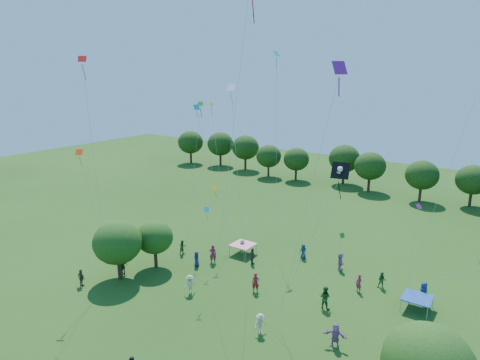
% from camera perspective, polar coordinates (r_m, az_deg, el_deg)
% --- Properties ---
extents(near_tree_west, '(4.39, 4.39, 5.58)m').
position_cam_1_polar(near_tree_west, '(40.38, -16.03, -8.00)').
color(near_tree_west, '#422B19').
rests_on(near_tree_west, ground).
extents(near_tree_north, '(3.54, 3.54, 4.71)m').
position_cam_1_polar(near_tree_north, '(42.06, -11.32, -7.50)').
color(near_tree_north, '#422B19').
rests_on(near_tree_north, ground).
extents(treeline, '(88.01, 8.77, 6.77)m').
position_cam_1_polar(treeline, '(69.80, 18.59, 1.62)').
color(treeline, '#422B19').
rests_on(treeline, ground).
extents(tent_red_stripe, '(2.20, 2.20, 1.10)m').
position_cam_1_polar(tent_red_stripe, '(44.91, 0.40, -8.62)').
color(tent_red_stripe, '#F31C4C').
rests_on(tent_red_stripe, ground).
extents(tent_blue, '(2.20, 2.20, 1.10)m').
position_cam_1_polar(tent_blue, '(38.00, 22.58, -14.31)').
color(tent_blue, '#174297').
rests_on(tent_blue, ground).
extents(crowd_person_0, '(0.81, 0.86, 1.56)m').
position_cam_1_polar(crowd_person_0, '(44.48, 8.43, -9.39)').
color(crowd_person_0, navy).
rests_on(crowd_person_0, ground).
extents(crowd_person_1, '(0.78, 0.70, 1.76)m').
position_cam_1_polar(crowd_person_1, '(37.85, 2.10, -13.52)').
color(crowd_person_1, maroon).
rests_on(crowd_person_1, ground).
extents(crowd_person_2, '(0.96, 0.54, 1.91)m').
position_cam_1_polar(crowd_person_2, '(36.15, 11.24, -15.10)').
color(crowd_person_2, '#235223').
rests_on(crowd_person_2, ground).
extents(crowd_person_3, '(0.81, 1.13, 1.57)m').
position_cam_1_polar(crowd_person_3, '(32.72, 2.72, -18.58)').
color(crowd_person_3, beige).
rests_on(crowd_person_3, ground).
extents(crowd_person_4, '(0.95, 0.46, 1.60)m').
position_cam_1_polar(crowd_person_4, '(41.24, -20.40, -12.13)').
color(crowd_person_4, '#453C37').
rests_on(crowd_person_4, ground).
extents(crowd_person_5, '(1.72, 0.88, 1.76)m').
position_cam_1_polar(crowd_person_5, '(32.04, 12.59, -19.54)').
color(crowd_person_5, '#965897').
rests_on(crowd_person_5, ground).
extents(crowd_person_6, '(0.87, 1.02, 1.82)m').
position_cam_1_polar(crowd_person_6, '(39.34, 23.28, -13.58)').
color(crowd_person_6, navy).
rests_on(crowd_person_6, ground).
extents(crowd_person_7, '(0.71, 0.59, 1.62)m').
position_cam_1_polar(crowd_person_7, '(39.23, 15.57, -13.14)').
color(crowd_person_7, '#9E1C42').
rests_on(crowd_person_7, ground).
extents(crowd_person_8, '(0.63, 0.86, 1.57)m').
position_cam_1_polar(crowd_person_8, '(45.32, -7.63, -8.88)').
color(crowd_person_8, '#255524').
rests_on(crowd_person_8, ground).
extents(crowd_person_9, '(0.82, 1.19, 1.67)m').
position_cam_1_polar(crowd_person_9, '(37.91, -6.70, -13.64)').
color(crowd_person_9, beige).
rests_on(crowd_person_9, ground).
extents(crowd_person_10, '(1.07, 0.88, 1.67)m').
position_cam_1_polar(crowd_person_10, '(42.80, 1.68, -10.13)').
color(crowd_person_10, '#463B38').
rests_on(crowd_person_10, ground).
extents(crowd_person_11, '(1.31, 1.72, 1.76)m').
position_cam_1_polar(crowd_person_11, '(42.72, 13.23, -10.51)').
color(crowd_person_11, '#AD65AB').
rests_on(crowd_person_11, ground).
extents(crowd_person_12, '(0.85, 0.77, 1.53)m').
position_cam_1_polar(crowd_person_12, '(42.61, -5.81, -10.42)').
color(crowd_person_12, navy).
rests_on(crowd_person_12, ground).
extents(crowd_person_13, '(0.85, 0.77, 1.91)m').
position_cam_1_polar(crowd_person_13, '(43.09, -3.64, -9.80)').
color(crowd_person_13, maroon).
rests_on(crowd_person_13, ground).
extents(crowd_person_14, '(0.83, 0.59, 1.51)m').
position_cam_1_polar(crowd_person_14, '(40.45, 18.41, -12.57)').
color(crowd_person_14, '#2A5C27').
rests_on(crowd_person_14, ground).
extents(crowd_person_15, '(1.04, 0.65, 1.48)m').
position_cam_1_polar(crowd_person_15, '(45.24, 0.30, -8.85)').
color(crowd_person_15, '#A2A082').
rests_on(crowd_person_15, ground).
extents(crowd_person_16, '(0.54, 0.99, 1.60)m').
position_cam_1_polar(crowd_person_16, '(42.17, -15.34, -11.11)').
color(crowd_person_16, '#36332B').
rests_on(crowd_person_16, ground).
extents(pirate_kite, '(4.88, 0.79, 11.83)m').
position_cam_1_polar(pirate_kite, '(26.82, 12.99, 0.74)').
color(pirate_kite, black).
extents(red_high_kite, '(4.29, 1.07, 24.03)m').
position_cam_1_polar(red_high_kite, '(29.13, 0.61, 18.97)').
color(red_high_kite, red).
extents(small_kite_0, '(0.79, 0.78, 18.45)m').
position_cam_1_polar(small_kite_0, '(37.94, -19.70, 9.74)').
color(small_kite_0, red).
extents(small_kite_1, '(0.70, 2.43, 11.08)m').
position_cam_1_polar(small_kite_1, '(37.66, -19.99, 0.84)').
color(small_kite_1, '#F83D0D').
extents(small_kite_2, '(0.66, 1.70, 6.28)m').
position_cam_1_polar(small_kite_2, '(42.59, -3.12, -1.97)').
color(small_kite_2, yellow).
extents(small_kite_3, '(0.87, 2.29, 14.58)m').
position_cam_1_polar(small_kite_3, '(39.37, -5.75, 5.14)').
color(small_kite_3, '#207F17').
extents(small_kite_4, '(5.24, 1.20, 13.83)m').
position_cam_1_polar(small_kite_4, '(45.38, -5.01, 6.45)').
color(small_kite_4, '#1596D7').
extents(small_kite_5, '(5.47, 4.31, 17.75)m').
position_cam_1_polar(small_kite_5, '(23.67, 11.46, 7.33)').
color(small_kite_5, '#971986').
extents(small_kite_6, '(0.74, 2.84, 16.37)m').
position_cam_1_polar(small_kite_6, '(30.34, -0.67, 5.43)').
color(small_kite_6, silver).
extents(small_kite_7, '(3.43, 5.05, 19.29)m').
position_cam_1_polar(small_kite_7, '(45.42, 4.89, 11.97)').
color(small_kite_7, '#0BAC9F').
extents(small_kite_8, '(4.36, 3.58, 18.38)m').
position_cam_1_polar(small_kite_8, '(32.62, 27.33, 5.03)').
color(small_kite_8, red).
extents(small_kite_9, '(5.64, 4.69, 13.77)m').
position_cam_1_polar(small_kite_9, '(47.19, -3.28, 5.12)').
color(small_kite_9, '#F0AD0C').
extents(small_kite_10, '(5.23, 0.81, 3.80)m').
position_cam_1_polar(small_kite_10, '(36.72, 28.83, -10.18)').
color(small_kite_10, gold).
extents(small_kite_11, '(2.46, 0.46, 4.73)m').
position_cam_1_polar(small_kite_11, '(35.66, 12.83, -8.25)').
color(small_kite_11, '#278818').
extents(small_kite_12, '(1.66, 2.09, 4.80)m').
position_cam_1_polar(small_kite_12, '(40.70, -4.80, -4.73)').
color(small_kite_12, '#157DD3').
extents(small_kite_13, '(0.57, 1.10, 7.35)m').
position_cam_1_polar(small_kite_13, '(36.14, 22.48, -5.27)').
color(small_kite_13, '#8A177B').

